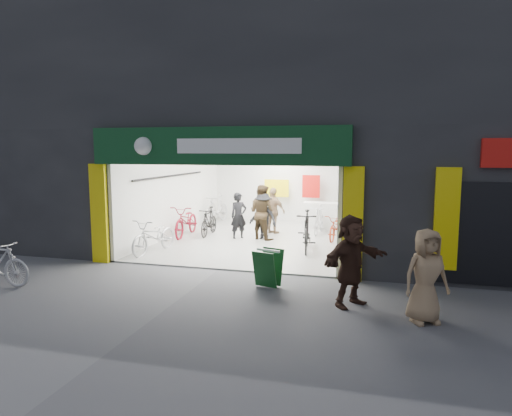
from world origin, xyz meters
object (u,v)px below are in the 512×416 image
at_px(bike_left_front, 155,236).
at_px(bike_right_front, 307,231).
at_px(pedestrian_near, 426,276).
at_px(sandwich_board, 268,267).

distance_m(bike_left_front, bike_right_front, 4.39).
bearing_deg(pedestrian_near, bike_right_front, 94.95).
height_order(bike_right_front, pedestrian_near, pedestrian_near).
xyz_separation_m(bike_left_front, bike_right_front, (4.16, 1.41, 0.08)).
xyz_separation_m(bike_left_front, pedestrian_near, (6.98, -3.53, 0.31)).
xyz_separation_m(bike_left_front, sandwich_board, (3.89, -2.27, -0.07)).
distance_m(bike_left_front, pedestrian_near, 7.83).
height_order(bike_left_front, pedestrian_near, pedestrian_near).
bearing_deg(bike_right_front, pedestrian_near, -67.68).
relative_size(bike_left_front, sandwich_board, 2.41).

